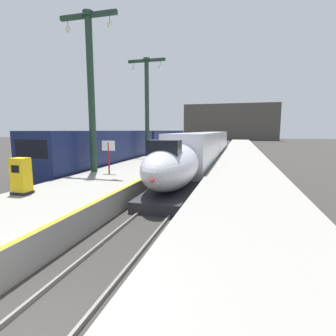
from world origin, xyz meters
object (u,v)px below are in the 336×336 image
Objects in this scene: ticket_machine_yellow at (21,177)px; highspeed_train_main at (205,148)px; regional_train_adjacent at (142,144)px; station_column_mid at (91,79)px; departure_info_board at (109,150)px; station_column_far at (147,99)px.

highspeed_train_main is at bearing 74.61° from ticket_machine_yellow.
highspeed_train_main is 20.92m from ticket_machine_yellow.
regional_train_adjacent is (-8.10, 1.42, 0.21)m from highspeed_train_main.
station_column_mid is (2.20, -15.00, 4.99)m from regional_train_adjacent.
ticket_machine_yellow is (-5.55, -20.17, -0.13)m from highspeed_train_main.
station_column_mid reaches higher than departure_info_board.
highspeed_train_main is at bearing 24.48° from station_column_far.
station_column_far is at bearing 91.15° from ticket_machine_yellow.
station_column_far is 18.27m from ticket_machine_yellow.
station_column_far is (0.00, 10.89, -0.04)m from station_column_mid.
station_column_far reaches higher than highspeed_train_main.
station_column_far reaches higher than regional_train_adjacent.
station_column_far is (2.20, -4.11, 4.96)m from regional_train_adjacent.
station_column_mid is at bearing -90.00° from station_column_far.
regional_train_adjacent is at bearing 170.05° from highspeed_train_main.
ticket_machine_yellow is 6.25m from departure_info_board.
departure_info_board is at bearing -18.74° from station_column_mid.
station_column_mid reaches higher than highspeed_train_main.
highspeed_train_main is 24.06× the size of ticket_machine_yellow.
departure_info_board is at bearing -83.11° from station_column_far.
highspeed_train_main is 3.79× the size of station_column_far.
ticket_machine_yellow is at bearing -83.26° from regional_train_adjacent.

